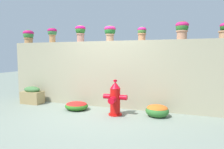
{
  "coord_description": "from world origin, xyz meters",
  "views": [
    {
      "loc": [
        1.9,
        -4.23,
        1.44
      ],
      "look_at": [
        0.12,
        0.87,
        0.92
      ],
      "focal_mm": 32.59,
      "sensor_mm": 36.0,
      "label": 1
    }
  ],
  "objects_px": {
    "potted_plant_0": "(28,35)",
    "potted_plant_1": "(52,33)",
    "potted_plant_4": "(142,32)",
    "potted_plant_5": "(182,28)",
    "fire_hydrant": "(115,99)",
    "flower_bush_left": "(77,105)",
    "potted_plant_3": "(110,31)",
    "planter_box": "(32,95)",
    "potted_plant_2": "(80,31)",
    "flower_bush_right": "(157,110)"
  },
  "relations": [
    {
      "from": "potted_plant_4",
      "to": "potted_plant_5",
      "type": "height_order",
      "value": "potted_plant_5"
    },
    {
      "from": "potted_plant_5",
      "to": "flower_bush_right",
      "type": "height_order",
      "value": "potted_plant_5"
    },
    {
      "from": "potted_plant_5",
      "to": "planter_box",
      "type": "distance_m",
      "value": 4.59
    },
    {
      "from": "potted_plant_1",
      "to": "planter_box",
      "type": "relative_size",
      "value": 0.73
    },
    {
      "from": "potted_plant_1",
      "to": "potted_plant_3",
      "type": "relative_size",
      "value": 1.04
    },
    {
      "from": "potted_plant_0",
      "to": "potted_plant_1",
      "type": "distance_m",
      "value": 0.92
    },
    {
      "from": "potted_plant_0",
      "to": "potted_plant_1",
      "type": "bearing_deg",
      "value": -1.61
    },
    {
      "from": "potted_plant_1",
      "to": "planter_box",
      "type": "xyz_separation_m",
      "value": [
        -0.46,
        -0.42,
        -1.86
      ]
    },
    {
      "from": "potted_plant_2",
      "to": "flower_bush_left",
      "type": "relative_size",
      "value": 0.78
    },
    {
      "from": "potted_plant_4",
      "to": "fire_hydrant",
      "type": "height_order",
      "value": "potted_plant_4"
    },
    {
      "from": "potted_plant_1",
      "to": "potted_plant_2",
      "type": "height_order",
      "value": "potted_plant_2"
    },
    {
      "from": "flower_bush_right",
      "to": "potted_plant_2",
      "type": "bearing_deg",
      "value": 166.24
    },
    {
      "from": "fire_hydrant",
      "to": "flower_bush_left",
      "type": "height_order",
      "value": "fire_hydrant"
    },
    {
      "from": "potted_plant_1",
      "to": "potted_plant_5",
      "type": "height_order",
      "value": "potted_plant_5"
    },
    {
      "from": "potted_plant_0",
      "to": "potted_plant_4",
      "type": "relative_size",
      "value": 1.19
    },
    {
      "from": "potted_plant_4",
      "to": "potted_plant_5",
      "type": "bearing_deg",
      "value": 0.49
    },
    {
      "from": "potted_plant_3",
      "to": "planter_box",
      "type": "xyz_separation_m",
      "value": [
        -2.32,
        -0.43,
        -1.84
      ]
    },
    {
      "from": "potted_plant_2",
      "to": "potted_plant_5",
      "type": "height_order",
      "value": "potted_plant_2"
    },
    {
      "from": "potted_plant_5",
      "to": "planter_box",
      "type": "relative_size",
      "value": 0.74
    },
    {
      "from": "potted_plant_5",
      "to": "flower_bush_right",
      "type": "xyz_separation_m",
      "value": [
        -0.49,
        -0.59,
        -1.94
      ]
    },
    {
      "from": "potted_plant_4",
      "to": "flower_bush_right",
      "type": "xyz_separation_m",
      "value": [
        0.5,
        -0.58,
        -1.88
      ]
    },
    {
      "from": "potted_plant_5",
      "to": "flower_bush_right",
      "type": "distance_m",
      "value": 2.08
    },
    {
      "from": "potted_plant_0",
      "to": "potted_plant_1",
      "type": "xyz_separation_m",
      "value": [
        0.91,
        -0.03,
        0.04
      ]
    },
    {
      "from": "potted_plant_0",
      "to": "flower_bush_left",
      "type": "height_order",
      "value": "potted_plant_0"
    },
    {
      "from": "potted_plant_2",
      "to": "flower_bush_left",
      "type": "distance_m",
      "value": 2.12
    },
    {
      "from": "potted_plant_4",
      "to": "fire_hydrant",
      "type": "relative_size",
      "value": 0.42
    },
    {
      "from": "potted_plant_0",
      "to": "potted_plant_3",
      "type": "xyz_separation_m",
      "value": [
        2.77,
        -0.02,
        0.02
      ]
    },
    {
      "from": "potted_plant_3",
      "to": "flower_bush_left",
      "type": "distance_m",
      "value": 2.19
    },
    {
      "from": "potted_plant_3",
      "to": "flower_bush_right",
      "type": "bearing_deg",
      "value": -21.3
    },
    {
      "from": "fire_hydrant",
      "to": "flower_bush_left",
      "type": "relative_size",
      "value": 1.39
    },
    {
      "from": "potted_plant_0",
      "to": "potted_plant_1",
      "type": "relative_size",
      "value": 0.95
    },
    {
      "from": "potted_plant_5",
      "to": "fire_hydrant",
      "type": "bearing_deg",
      "value": -151.07
    },
    {
      "from": "potted_plant_2",
      "to": "fire_hydrant",
      "type": "relative_size",
      "value": 0.56
    },
    {
      "from": "potted_plant_1",
      "to": "potted_plant_4",
      "type": "distance_m",
      "value": 2.72
    },
    {
      "from": "potted_plant_0",
      "to": "flower_bush_right",
      "type": "distance_m",
      "value": 4.59
    },
    {
      "from": "flower_bush_right",
      "to": "planter_box",
      "type": "bearing_deg",
      "value": 178.39
    },
    {
      "from": "potted_plant_1",
      "to": "flower_bush_left",
      "type": "height_order",
      "value": "potted_plant_1"
    },
    {
      "from": "flower_bush_left",
      "to": "potted_plant_2",
      "type": "bearing_deg",
      "value": 107.0
    },
    {
      "from": "potted_plant_3",
      "to": "flower_bush_right",
      "type": "height_order",
      "value": "potted_plant_3"
    },
    {
      "from": "potted_plant_3",
      "to": "potted_plant_5",
      "type": "xyz_separation_m",
      "value": [
        1.85,
        0.06,
        0.01
      ]
    },
    {
      "from": "potted_plant_4",
      "to": "flower_bush_left",
      "type": "relative_size",
      "value": 0.58
    },
    {
      "from": "potted_plant_1",
      "to": "potted_plant_5",
      "type": "relative_size",
      "value": 0.98
    },
    {
      "from": "potted_plant_4",
      "to": "flower_bush_right",
      "type": "distance_m",
      "value": 2.03
    },
    {
      "from": "potted_plant_2",
      "to": "potted_plant_3",
      "type": "distance_m",
      "value": 0.92
    },
    {
      "from": "potted_plant_0",
      "to": "potted_plant_5",
      "type": "relative_size",
      "value": 0.94
    },
    {
      "from": "potted_plant_2",
      "to": "flower_bush_right",
      "type": "height_order",
      "value": "potted_plant_2"
    },
    {
      "from": "potted_plant_0",
      "to": "potted_plant_2",
      "type": "height_order",
      "value": "potted_plant_2"
    },
    {
      "from": "potted_plant_1",
      "to": "potted_plant_2",
      "type": "bearing_deg",
      "value": 2.02
    },
    {
      "from": "fire_hydrant",
      "to": "flower_bush_right",
      "type": "distance_m",
      "value": 1.02
    },
    {
      "from": "potted_plant_1",
      "to": "potted_plant_4",
      "type": "xyz_separation_m",
      "value": [
        2.72,
        0.06,
        -0.07
      ]
    }
  ]
}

